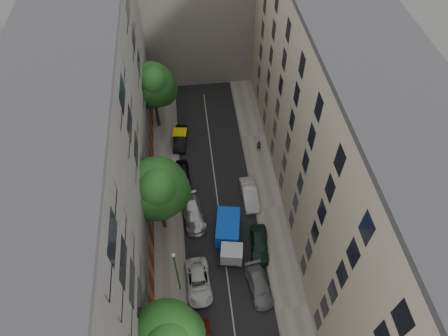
{
  "coord_description": "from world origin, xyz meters",
  "views": [
    {
      "loc": [
        -2.22,
        -23.47,
        36.47
      ],
      "look_at": [
        0.69,
        1.36,
        6.0
      ],
      "focal_mm": 32.0,
      "sensor_mm": 36.0,
      "label": 1
    }
  ],
  "objects": [
    {
      "name": "car_right_2",
      "position": [
        3.56,
        -4.6,
        0.75
      ],
      "size": [
        2.28,
        4.61,
        1.51
      ],
      "primitive_type": "imported",
      "rotation": [
        0.0,
        0.0,
        -0.12
      ],
      "color": "#152F23",
      "rests_on": "ground"
    },
    {
      "name": "tarp_truck",
      "position": [
        0.6,
        -3.64,
        1.43
      ],
      "size": [
        3.15,
        5.95,
        2.6
      ],
      "rotation": [
        0.0,
        0.0,
        -0.18
      ],
      "color": "black",
      "rests_on": "ground"
    },
    {
      "name": "tree_mid",
      "position": [
        -5.76,
        -1.11,
        6.59
      ],
      "size": [
        6.18,
        6.03,
        9.78
      ],
      "color": "#382619",
      "rests_on": "sidewalk_left"
    },
    {
      "name": "car_left_5",
      "position": [
        -3.6,
        11.0,
        0.71
      ],
      "size": [
        2.09,
        4.46,
        1.41
      ],
      "primitive_type": "imported",
      "rotation": [
        0.0,
        0.0,
        -0.14
      ],
      "color": "black",
      "rests_on": "ground"
    },
    {
      "name": "car_left_3",
      "position": [
        -2.8,
        -0.2,
        0.75
      ],
      "size": [
        2.81,
        5.39,
        1.49
      ],
      "primitive_type": "imported",
      "rotation": [
        0.0,
        0.0,
        0.14
      ],
      "color": "#B3B3B8",
      "rests_on": "ground"
    },
    {
      "name": "car_left_4",
      "position": [
        -3.6,
        5.4,
        0.67
      ],
      "size": [
        1.78,
        4.0,
        1.34
      ],
      "primitive_type": "imported",
      "rotation": [
        0.0,
        0.0,
        0.05
      ],
      "color": "black",
      "rests_on": "ground"
    },
    {
      "name": "building_right",
      "position": [
        11.0,
        0.0,
        10.0
      ],
      "size": [
        8.0,
        44.0,
        20.0
      ],
      "primitive_type": "cube",
      "color": "tan",
      "rests_on": "ground"
    },
    {
      "name": "tree_far",
      "position": [
        -6.17,
        14.15,
        6.47
      ],
      "size": [
        5.63,
        5.41,
        9.43
      ],
      "color": "#382619",
      "rests_on": "sidewalk_left"
    },
    {
      "name": "car_right_3",
      "position": [
        3.55,
        1.6,
        0.75
      ],
      "size": [
        1.72,
        4.58,
        1.49
      ],
      "primitive_type": "imported",
      "rotation": [
        0.0,
        0.0,
        0.03
      ],
      "color": "silver",
      "rests_on": "ground"
    },
    {
      "name": "pedestrian",
      "position": [
        5.75,
        8.49,
        0.92
      ],
      "size": [
        0.58,
        0.4,
        1.54
      ],
      "primitive_type": "imported",
      "rotation": [
        0.0,
        0.0,
        3.08
      ],
      "color": "black",
      "rests_on": "sidewalk_right"
    },
    {
      "name": "building_endcap",
      "position": [
        0.0,
        28.0,
        9.0
      ],
      "size": [
        18.0,
        12.0,
        18.0
      ],
      "primitive_type": "cube",
      "color": "slate",
      "rests_on": "ground"
    },
    {
      "name": "car_right_1",
      "position": [
        2.8,
        -8.8,
        0.66
      ],
      "size": [
        2.43,
        4.75,
        1.32
      ],
      "primitive_type": "imported",
      "rotation": [
        0.0,
        0.0,
        0.13
      ],
      "color": "slate",
      "rests_on": "ground"
    },
    {
      "name": "lamp_post",
      "position": [
        -4.57,
        -8.04,
        4.4
      ],
      "size": [
        0.36,
        0.36,
        6.99
      ],
      "color": "#195A32",
      "rests_on": "sidewalk_left"
    },
    {
      "name": "sidewalk_right",
      "position": [
        5.5,
        0.0,
        0.07
      ],
      "size": [
        3.0,
        44.0,
        0.15
      ],
      "primitive_type": "cube",
      "color": "gray",
      "rests_on": "ground"
    },
    {
      "name": "building_left",
      "position": [
        -11.0,
        0.0,
        10.0
      ],
      "size": [
        8.0,
        44.0,
        20.0
      ],
      "primitive_type": "cube",
      "color": "#454240",
      "rests_on": "ground"
    },
    {
      "name": "road_surface",
      "position": [
        0.0,
        0.0,
        0.01
      ],
      "size": [
        8.0,
        44.0,
        0.02
      ],
      "primitive_type": "cube",
      "color": "black",
      "rests_on": "ground"
    },
    {
      "name": "car_left_2",
      "position": [
        -2.8,
        -7.8,
        0.68
      ],
      "size": [
        2.45,
        4.98,
        1.36
      ],
      "primitive_type": "imported",
      "rotation": [
        0.0,
        0.0,
        0.04
      ],
      "color": "silver",
      "rests_on": "ground"
    },
    {
      "name": "sidewalk_left",
      "position": [
        -5.5,
        0.0,
        0.07
      ],
      "size": [
        3.0,
        44.0,
        0.15
      ],
      "primitive_type": "cube",
      "color": "gray",
      "rests_on": "ground"
    },
    {
      "name": "ground",
      "position": [
        0.0,
        0.0,
        0.0
      ],
      "size": [
        120.0,
        120.0,
        0.0
      ],
      "primitive_type": "plane",
      "color": "#4C4C49",
      "rests_on": "ground"
    }
  ]
}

